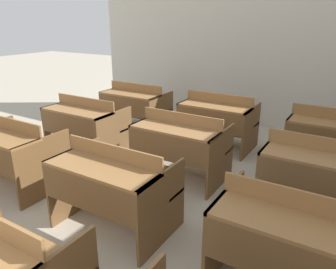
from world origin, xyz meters
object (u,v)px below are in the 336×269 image
Objects in this scene: bench_third_left at (85,124)px; bench_back_center at (217,119)px; bench_second_left at (12,151)px; bench_back_right at (332,138)px; bench_second_right at (293,242)px; bench_third_center at (180,144)px; bench_third_right at (319,175)px; bench_second_center at (113,185)px; bench_back_left at (135,105)px.

bench_back_center is at bearing 38.39° from bench_third_left.
bench_back_right is (3.29, 2.52, 0.00)m from bench_second_left.
bench_third_center is (-1.65, 1.27, 0.00)m from bench_second_right.
bench_third_right is 1.00× the size of bench_back_right.
bench_back_center is (1.62, 1.29, 0.00)m from bench_third_left.
bench_third_center is 1.65m from bench_third_right.
bench_second_right and bench_third_center have the same top height.
bench_second_center is (1.63, -0.03, 0.00)m from bench_second_left.
bench_third_left and bench_back_left have the same top height.
bench_third_left is 1.00× the size of bench_third_right.
bench_back_center is at bearing 90.10° from bench_second_center.
bench_second_right is (1.68, 0.03, 0.00)m from bench_second_center.
bench_second_right is at bearing -89.72° from bench_back_right.
bench_back_center is (-1.68, 1.28, 0.00)m from bench_third_right.
bench_third_left is at bearing 159.31° from bench_second_right.
bench_second_right is 1.25m from bench_third_right.
bench_third_right is at bearing 37.20° from bench_second_center.
bench_third_center is (1.65, 0.02, 0.00)m from bench_third_left.
bench_back_right is at bearing -0.17° from bench_back_left.
bench_back_left is (-1.64, 2.55, 0.00)m from bench_second_center.
bench_third_right is 3.55m from bench_back_left.
bench_back_left is (-3.32, 2.53, 0.00)m from bench_second_right.
bench_back_center is at bearing 123.57° from bench_second_right.
bench_third_center is at bearing 142.44° from bench_second_right.
bench_second_right is 3.04m from bench_back_center.
bench_second_right is 1.00× the size of bench_third_left.
bench_back_left is at bearing 90.26° from bench_second_left.
bench_third_center and bench_back_center have the same top height.
bench_second_center and bench_third_center have the same top height.
bench_second_left is 1.00× the size of bench_back_right.
bench_second_left is at bearing -159.31° from bench_third_right.
bench_second_right is at bearing -37.56° from bench_third_center.
bench_back_center is (1.63, 0.01, 0.00)m from bench_back_left.
bench_second_left is 3.53m from bench_third_right.
bench_second_center is at bearing -142.80° from bench_third_right.
bench_second_center and bench_back_center have the same top height.
bench_back_right is (-0.01, 1.27, 0.00)m from bench_third_right.
bench_back_left is at bearing 90.46° from bench_third_left.
bench_third_right is at bearing 20.69° from bench_second_left.
bench_back_left and bench_back_center have the same top height.
bench_back_left is (-0.01, 2.53, 0.00)m from bench_second_left.
bench_second_left and bench_third_left have the same top height.
bench_third_right is at bearing -0.73° from bench_third_center.
bench_third_left is at bearing -179.23° from bench_third_center.
bench_second_right is 1.00× the size of bench_third_center.
bench_second_left is 1.00× the size of bench_third_left.
bench_second_right is at bearing -37.33° from bench_back_left.
bench_third_left is 1.65m from bench_third_center.
bench_back_left is at bearing 179.83° from bench_back_right.
bench_second_center is 1.00× the size of bench_third_left.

